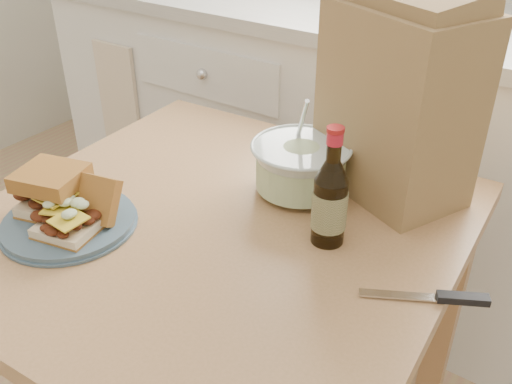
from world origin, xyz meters
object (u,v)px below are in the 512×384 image
Objects in this scene: plate at (69,222)px; coleslaw_bowl at (300,169)px; beer_bottle at (330,201)px; paper_bag at (398,104)px; dining_table at (217,265)px.

coleslaw_bowl is (0.29, 0.36, 0.04)m from plate.
coleslaw_bowl is at bearing 127.10° from beer_bottle.
paper_bag is at bearing 47.55° from plate.
plate is at bearing -160.89° from beer_bottle.
paper_bag reaches higher than plate.
dining_table is at bearing 38.23° from plate.
dining_table is 4.51× the size of coleslaw_bowl.
plate is 1.09× the size of beer_bottle.
dining_table is 4.09× the size of beer_bottle.
paper_bag reaches higher than dining_table.
coleslaw_bowl is (0.08, 0.19, 0.16)m from dining_table.
plate is at bearing -144.61° from dining_table.
beer_bottle reaches higher than dining_table.
paper_bag reaches higher than coleslaw_bowl.
coleslaw_bowl reaches higher than plate.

